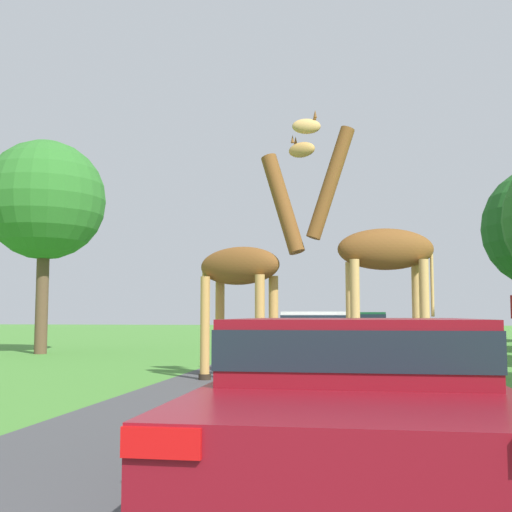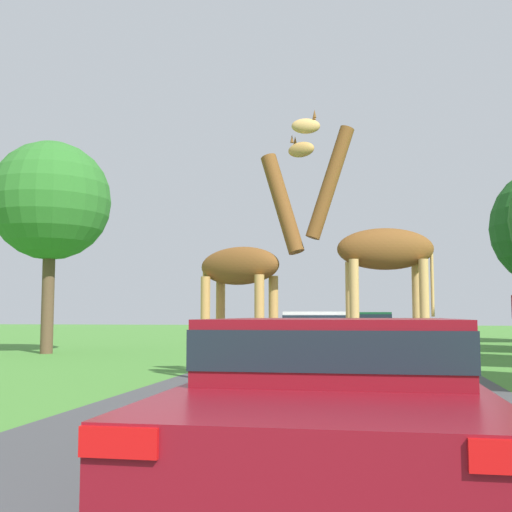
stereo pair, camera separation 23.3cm
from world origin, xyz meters
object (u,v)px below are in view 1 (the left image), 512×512
(giraffe_companion, at_px, (378,254))
(car_lead_maroon, at_px, (356,393))
(giraffe_near_road, at_px, (246,270))
(tree_far_right, at_px, (45,201))
(car_queue_right, at_px, (365,329))
(car_queue_left, at_px, (317,337))

(giraffe_companion, distance_m, car_lead_maroon, 7.61)
(car_lead_maroon, bearing_deg, giraffe_near_road, 106.11)
(giraffe_companion, height_order, tree_far_right, tree_far_right)
(car_queue_right, distance_m, car_queue_left, 9.68)
(giraffe_companion, xyz_separation_m, tree_far_right, (-10.99, 7.84, 2.73))
(car_queue_right, xyz_separation_m, car_queue_left, (-1.30, -9.60, -0.01))
(giraffe_companion, bearing_deg, car_queue_left, 10.36)
(giraffe_near_road, height_order, car_lead_maroon, giraffe_near_road)
(tree_far_right, bearing_deg, car_queue_right, 28.43)
(giraffe_near_road, relative_size, giraffe_companion, 0.91)
(giraffe_companion, bearing_deg, giraffe_near_road, 74.79)
(giraffe_near_road, height_order, giraffe_companion, giraffe_companion)
(giraffe_near_road, distance_m, car_queue_right, 13.73)
(giraffe_near_road, height_order, tree_far_right, tree_far_right)
(car_queue_left, bearing_deg, car_queue_right, 82.30)
(car_lead_maroon, distance_m, car_queue_left, 11.55)
(car_lead_maroon, relative_size, car_queue_left, 1.18)
(giraffe_near_road, xyz_separation_m, tree_far_right, (-8.37, 7.55, 2.98))
(car_queue_right, relative_size, car_queue_left, 0.99)
(car_lead_maroon, bearing_deg, car_queue_right, 89.31)
(giraffe_companion, distance_m, car_queue_right, 13.81)
(giraffe_near_road, xyz_separation_m, giraffe_companion, (2.62, -0.29, 0.25))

